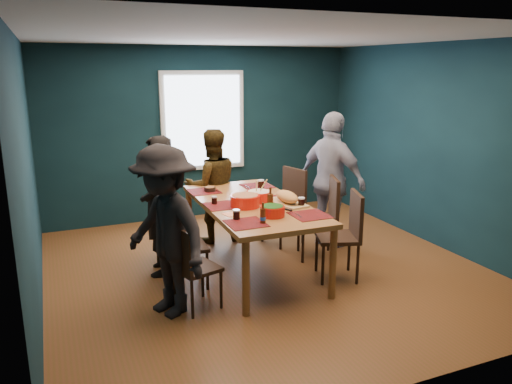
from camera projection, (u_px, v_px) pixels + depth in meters
The scene contains 26 objects.
room at pixel (257, 154), 5.95m from camera, with size 5.01×5.01×2.71m.
dining_table at pixel (252, 209), 5.84m from camera, with size 1.16×2.25×0.84m.
chair_left_far at pixel (166, 215), 6.18m from camera, with size 0.57×0.57×1.03m.
chair_left_mid at pixel (178, 240), 5.43m from camera, with size 0.45×0.45×0.95m.
chair_left_near at pixel (190, 262), 4.92m from camera, with size 0.49×0.49×0.88m.
chair_right_far at pixel (288, 200), 6.88m from camera, with size 0.57×0.57×1.03m.
chair_right_mid at pixel (325, 211), 6.31m from camera, with size 0.60×0.60×1.03m.
chair_right_near at pixel (346, 229), 5.67m from camera, with size 0.58×0.58×1.01m.
person_far_left at pixel (158, 206), 5.77m from camera, with size 0.60×0.39×1.63m, color black.
person_back at pixel (212, 186), 6.87m from camera, with size 0.76×0.60×1.57m, color black.
person_right at pixel (332, 180), 6.64m from camera, with size 1.07×0.44×1.82m, color white.
person_near_left at pixel (165, 232), 4.79m from camera, with size 1.09×0.63×1.69m, color black.
bowl_salad at pixel (245, 200), 5.63m from camera, with size 0.33×0.33×0.14m.
bowl_dumpling at pixel (259, 196), 5.86m from camera, with size 0.29×0.29×0.27m.
bowl_herbs at pixel (272, 210), 5.28m from camera, with size 0.26×0.26×0.12m.
cutting_board at pixel (287, 198), 5.75m from camera, with size 0.36×0.68×0.15m.
small_bowl at pixel (210, 189), 6.32m from camera, with size 0.15×0.15×0.06m.
beer_bottle_a at pixel (263, 216), 5.03m from camera, with size 0.06×0.06×0.22m.
beer_bottle_b at pixel (270, 202), 5.47m from camera, with size 0.07×0.07×0.26m.
cola_glass_a at pixel (236, 214), 5.16m from camera, with size 0.08×0.08×0.11m.
cola_glass_b at pixel (301, 202), 5.63m from camera, with size 0.08×0.08×0.11m.
cola_glass_c at pixel (261, 184), 6.48m from camera, with size 0.08×0.08×0.11m.
cola_glass_d at pixel (214, 200), 5.73m from camera, with size 0.07×0.07×0.09m.
napkin_a at pixel (275, 197), 6.04m from camera, with size 0.13×0.13×0.00m, color #FD926A.
napkin_b at pixel (231, 214), 5.36m from camera, with size 0.15×0.15×0.00m, color #FD926A.
napkin_c at pixel (306, 216), 5.27m from camera, with size 0.15×0.15×0.00m, color #FD926A.
Camera 1 is at (-2.29, -5.14, 2.39)m, focal length 35.00 mm.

